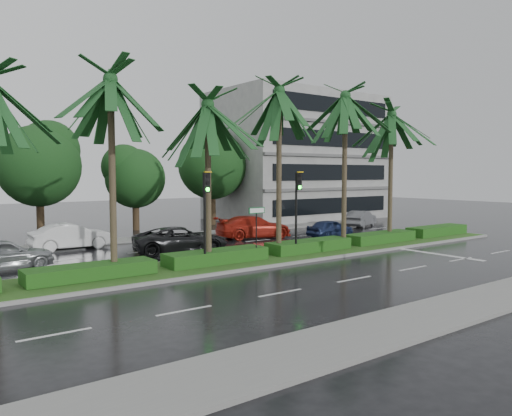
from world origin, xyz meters
TOP-DOWN VIEW (x-y plane):
  - ground at (0.00, 0.00)m, footprint 120.00×120.00m
  - near_sidewalk at (0.00, -10.20)m, footprint 40.00×2.40m
  - far_sidewalk at (0.00, 12.00)m, footprint 40.00×2.00m
  - median at (0.00, 1.00)m, footprint 36.00×4.00m
  - hedge at (0.00, 1.00)m, footprint 35.20×1.40m
  - lane_markings at (3.04, -0.43)m, footprint 34.00×13.06m
  - palm_row at (-1.25, 1.02)m, footprint 26.30×4.20m
  - signal_median_left at (-4.00, 0.30)m, footprint 0.34×0.42m
  - signal_median_right at (1.50, 0.30)m, footprint 0.34×0.42m
  - street_sign at (-1.00, 0.48)m, footprint 0.95×0.09m
  - bg_trees at (1.71, 17.59)m, footprint 32.78×5.85m
  - building at (17.00, 18.00)m, footprint 16.00×10.00m
  - car_silver at (-11.50, 5.66)m, footprint 2.34×4.62m
  - car_white at (-7.00, 10.40)m, footprint 1.63×4.60m
  - car_darkgrey at (-2.50, 5.49)m, footprint 3.56×5.66m
  - car_red at (4.50, 8.15)m, footprint 3.16×5.57m
  - car_blue at (9.00, 5.37)m, footprint 1.63×3.69m
  - car_grey at (15.92, 8.71)m, footprint 2.85×4.29m

SIDE VIEW (x-z plane):
  - ground at x=0.00m, z-range 0.00..0.00m
  - lane_markings at x=3.04m, z-range 0.00..0.01m
  - near_sidewalk at x=0.00m, z-range 0.00..0.12m
  - far_sidewalk at x=0.00m, z-range 0.00..0.12m
  - median at x=0.00m, z-range 0.00..0.16m
  - hedge at x=0.00m, z-range 0.15..0.75m
  - car_blue at x=9.00m, z-range 0.00..1.24m
  - car_grey at x=15.92m, z-range 0.00..1.34m
  - car_darkgrey at x=-2.50m, z-range 0.00..1.46m
  - car_silver at x=-11.50m, z-range 0.00..1.51m
  - car_white at x=-7.00m, z-range 0.00..1.51m
  - car_red at x=4.50m, z-range 0.00..1.52m
  - street_sign at x=-1.00m, z-range 0.82..3.42m
  - signal_median_left at x=-4.00m, z-range 0.82..5.18m
  - signal_median_right at x=1.50m, z-range 0.82..5.18m
  - bg_trees at x=1.71m, z-range 0.74..9.19m
  - building at x=17.00m, z-range 0.00..12.00m
  - palm_row at x=-1.25m, z-range 2.80..12.25m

